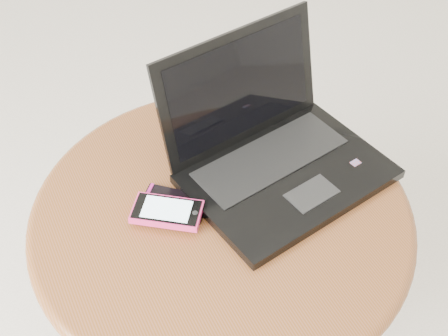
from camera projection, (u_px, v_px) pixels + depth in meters
name	position (u px, v px, depth m)	size (l,w,h in m)	color
table	(222.00, 248.00, 1.04)	(0.62, 0.62, 0.49)	#501D0D
laptop	(273.00, 150.00, 1.00)	(0.36, 0.33, 0.21)	black
phone_black	(174.00, 203.00, 0.96)	(0.11, 0.11, 0.01)	black
phone_pink	(167.00, 212.00, 0.93)	(0.12, 0.11, 0.01)	#DE2B6F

